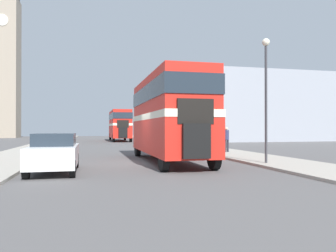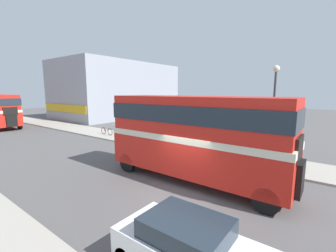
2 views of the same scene
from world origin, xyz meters
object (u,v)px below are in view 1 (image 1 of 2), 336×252
car_parked_near (54,152)px  street_lamp (266,81)px  double_decker_bus (168,113)px  bicycle_on_pavement (185,142)px  church_tower (5,29)px  bus_distant (120,123)px  pedestrian_walking (226,138)px

car_parked_near → street_lamp: 9.94m
double_decker_bus → car_parked_near: double_decker_bus is taller
double_decker_bus → bicycle_on_pavement: size_ratio=5.39×
street_lamp → church_tower: (-23.58, 52.43, 16.34)m
bus_distant → pedestrian_walking: (5.23, -24.18, -1.37)m
double_decker_bus → car_parked_near: size_ratio=2.43×
bus_distant → pedestrian_walking: bus_distant is taller
bus_distant → church_tower: size_ratio=0.24×
pedestrian_walking → church_tower: church_tower is taller
bicycle_on_pavement → double_decker_bus: bearing=-110.0°
bicycle_on_pavement → car_parked_near: bearing=-122.0°
car_parked_near → church_tower: church_tower is taller
car_parked_near → bicycle_on_pavement: 19.09m
bus_distant → bicycle_on_pavement: bus_distant is taller
bicycle_on_pavement → pedestrian_walking: bearing=-87.3°
bus_distant → car_parked_near: (-5.28, -31.65, -1.67)m
car_parked_near → pedestrian_walking: pedestrian_walking is taller
double_decker_bus → bicycle_on_pavement: double_decker_bus is taller
bus_distant → street_lamp: street_lamp is taller
bus_distant → church_tower: (-19.45, 21.11, 17.84)m
double_decker_bus → pedestrian_walking: (5.19, 4.42, -1.47)m
double_decker_bus → bus_distant: bearing=90.1°
double_decker_bus → street_lamp: (4.09, -2.72, 1.39)m
double_decker_bus → pedestrian_walking: 6.97m
double_decker_bus → car_parked_near: bearing=-150.2°
pedestrian_walking → bicycle_on_pavement: 8.76m
car_parked_near → bus_distant: bearing=80.5°
street_lamp → double_decker_bus: bearing=146.3°
church_tower → double_decker_bus: bearing=-68.6°
bus_distant → street_lamp: 31.63m
church_tower → street_lamp: bearing=-65.8°
pedestrian_walking → street_lamp: street_lamp is taller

